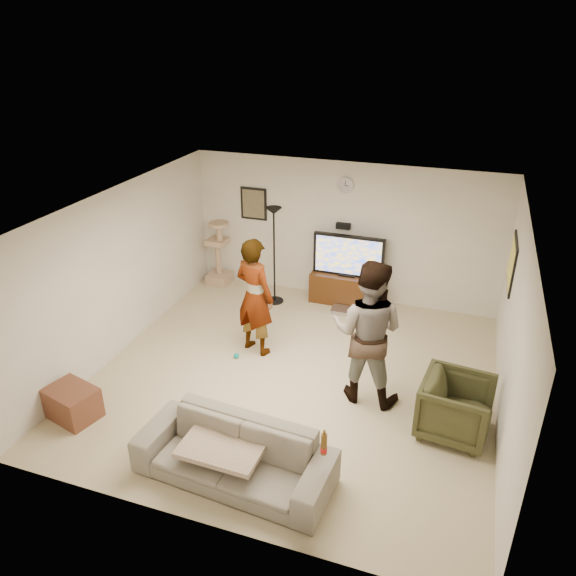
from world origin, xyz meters
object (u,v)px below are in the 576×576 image
(floor_lamp, at_px, (274,256))
(beer_bottle, at_px, (324,444))
(armchair, at_px, (456,407))
(tv_stand, at_px, (347,289))
(person_right, at_px, (367,332))
(tv, at_px, (349,256))
(person_left, at_px, (255,297))
(side_table, at_px, (73,403))
(sofa, at_px, (234,455))
(cat_tree, at_px, (218,253))

(floor_lamp, relative_size, beer_bottle, 7.08)
(beer_bottle, relative_size, armchair, 0.30)
(tv_stand, bearing_deg, armchair, -55.43)
(beer_bottle, bearing_deg, floor_lamp, 116.47)
(person_right, xyz_separation_m, beer_bottle, (-0.03, -1.94, -0.23))
(floor_lamp, relative_size, armchair, 2.11)
(tv_stand, bearing_deg, beer_bottle, -79.62)
(tv, distance_m, armchair, 3.69)
(person_left, height_order, beer_bottle, person_left)
(floor_lamp, bearing_deg, person_right, -46.63)
(tv_stand, height_order, side_table, tv_stand)
(floor_lamp, distance_m, armchair, 4.25)
(side_table, bearing_deg, sofa, -6.91)
(tv, xyz_separation_m, side_table, (-2.56, -4.28, -0.71))
(person_left, distance_m, sofa, 2.73)
(tv_stand, xyz_separation_m, armchair, (2.07, -3.01, 0.11))
(floor_lamp, bearing_deg, tv, 17.52)
(tv_stand, bearing_deg, floor_lamp, -162.48)
(tv_stand, relative_size, person_left, 0.71)
(armchair, relative_size, side_table, 1.33)
(sofa, relative_size, side_table, 3.49)
(person_right, bearing_deg, beer_bottle, 92.47)
(tv, height_order, person_right, person_right)
(tv, relative_size, floor_lamp, 0.71)
(tv_stand, bearing_deg, sofa, -92.18)
(person_right, bearing_deg, tv_stand, -68.27)
(tv_stand, relative_size, beer_bottle, 5.20)
(person_right, height_order, armchair, person_right)
(person_right, xyz_separation_m, side_table, (-3.43, -1.65, -0.79))
(side_table, bearing_deg, person_left, 54.37)
(sofa, bearing_deg, armchair, 39.35)
(cat_tree, distance_m, armchair, 5.50)
(beer_bottle, bearing_deg, person_right, 89.04)
(cat_tree, distance_m, person_left, 2.58)
(person_right, relative_size, armchair, 2.38)
(person_right, height_order, beer_bottle, person_right)
(floor_lamp, bearing_deg, person_left, -79.74)
(cat_tree, bearing_deg, side_table, -90.41)
(person_left, bearing_deg, beer_bottle, 144.73)
(tv, distance_m, sofa, 4.61)
(tv, height_order, beer_bottle, tv)
(person_left, bearing_deg, tv_stand, -95.41)
(floor_lamp, bearing_deg, beer_bottle, -63.53)
(tv_stand, height_order, person_left, person_left)
(armchair, bearing_deg, sofa, 131.55)
(tv, relative_size, side_table, 2.00)
(cat_tree, distance_m, person_right, 4.31)
(tv_stand, height_order, floor_lamp, floor_lamp)
(person_left, height_order, person_right, person_right)
(tv, bearing_deg, beer_bottle, -79.62)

